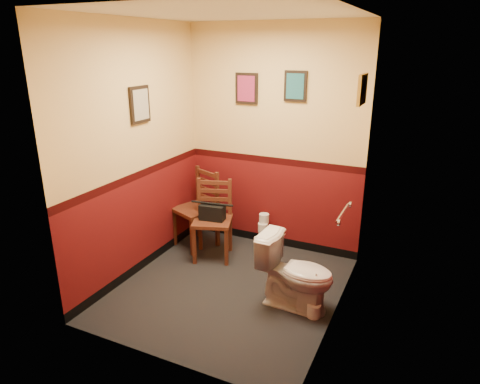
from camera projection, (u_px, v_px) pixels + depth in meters
floor at (230, 288)px, 4.52m from camera, size 2.20×2.40×0.00m
ceiling at (228, 12)px, 3.64m from camera, size 2.20×2.40×0.00m
wall_back at (274, 141)px, 5.11m from camera, size 2.20×0.00×2.70m
wall_front at (154, 206)px, 3.06m from camera, size 2.20×0.00×2.70m
wall_left at (136, 153)px, 4.52m from camera, size 0.00×2.40×2.70m
wall_right at (344, 180)px, 3.64m from camera, size 0.00×2.40×2.70m
grab_bar at (343, 213)px, 4.00m from camera, size 0.05×0.56×0.06m
framed_print_back_a at (247, 89)px, 5.04m from camera, size 0.28×0.04×0.36m
framed_print_back_b at (295, 86)px, 4.78m from camera, size 0.26×0.04×0.34m
framed_print_left at (140, 105)px, 4.44m from camera, size 0.04×0.30×0.38m
framed_print_right at (362, 89)px, 3.93m from camera, size 0.04×0.34×0.28m
toilet at (296, 273)px, 4.10m from camera, size 0.76×0.44×0.72m
toilet_brush at (314, 310)px, 4.03m from camera, size 0.13×0.13×0.46m
chair_left at (198, 209)px, 5.37m from camera, size 0.60×0.60×0.98m
chair_right at (213, 220)px, 5.08m from camera, size 0.56×0.56×0.94m
handbag at (212, 212)px, 5.00m from camera, size 0.31×0.19×0.21m
tp_stack at (263, 233)px, 5.38m from camera, size 0.26×0.16×0.45m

